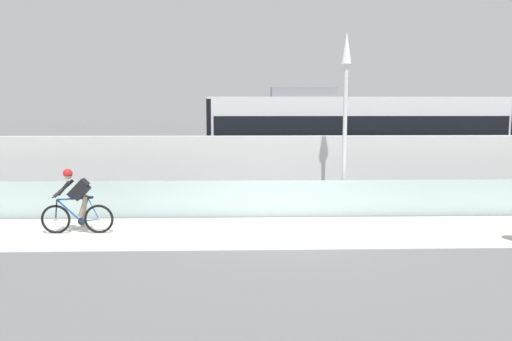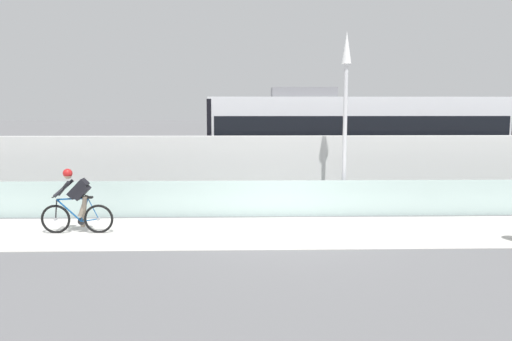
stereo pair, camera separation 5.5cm
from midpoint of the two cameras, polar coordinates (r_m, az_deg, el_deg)
The scene contains 9 objects.
ground_plane at distance 12.72m, azimuth 3.26°, elevation -6.93°, with size 200.00×200.00×0.00m, color slate.
bike_path_deck at distance 12.72m, azimuth 3.26°, elevation -6.90°, with size 32.00×3.20×0.01m, color silver.
glass_parapet at distance 14.41m, azimuth 2.64°, elevation -3.15°, with size 32.00×0.05×1.02m, color #ADC6C1.
concrete_barrier_wall at distance 16.10m, azimuth 2.17°, elevation 0.04°, with size 32.00×0.36×2.18m, color silver.
tram_rail_near at distance 18.71m, azimuth 1.64°, elevation -2.32°, with size 32.00×0.08×0.01m, color #595654.
tram_rail_far at distance 20.12m, azimuth 1.40°, elevation -1.64°, with size 32.00×0.08×0.01m, color #595654.
tram at distance 19.64m, azimuth 10.89°, elevation 3.56°, with size 11.06×2.54×3.81m.
cyclist_on_bike at distance 13.14m, azimuth -19.65°, elevation -3.39°, with size 1.77×0.58×1.61m.
lamp_post_antenna at distance 14.73m, azimuth 9.94°, elevation 7.84°, with size 0.28×0.28×5.20m.
Camera 1 is at (-1.11, -12.28, 3.11)m, focal length 35.50 mm.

